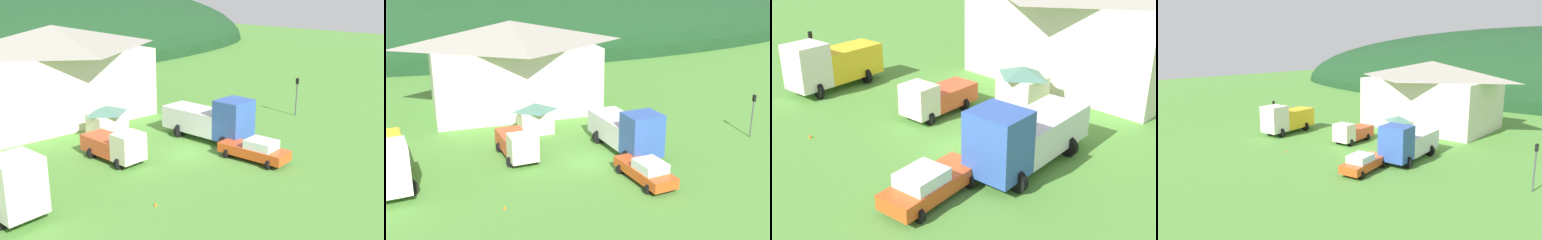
# 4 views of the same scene
# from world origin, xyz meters

# --- Properties ---
(ground_plane) EXTENTS (200.00, 200.00, 0.00)m
(ground_plane) POSITION_xyz_m (0.00, 0.00, 0.00)
(ground_plane) COLOR #518C38
(depot_building) EXTENTS (16.67, 11.71, 8.72)m
(depot_building) POSITION_xyz_m (-2.34, 15.95, 4.49)
(depot_building) COLOR silver
(depot_building) RESTS_ON ground
(play_shed_cream) EXTENTS (3.01, 2.45, 2.62)m
(play_shed_cream) POSITION_xyz_m (-1.99, 7.92, 1.35)
(play_shed_cream) COLOR beige
(play_shed_cream) RESTS_ON ground
(heavy_rig_striped) EXTENTS (3.61, 7.26, 3.65)m
(heavy_rig_striped) POSITION_xyz_m (-13.67, 0.55, 1.86)
(heavy_rig_striped) COLOR silver
(heavy_rig_striped) RESTS_ON ground
(light_truck_cream) EXTENTS (2.73, 5.35, 2.35)m
(light_truck_cream) POSITION_xyz_m (-4.68, 2.61, 1.16)
(light_truck_cream) COLOR beige
(light_truck_cream) RESTS_ON ground
(box_truck_blue) EXTENTS (3.76, 7.94, 3.71)m
(box_truck_blue) POSITION_xyz_m (3.59, 1.14, 1.76)
(box_truck_blue) COLOR #3356AD
(box_truck_blue) RESTS_ON ground
(service_pickup_orange) EXTENTS (2.71, 5.31, 1.66)m
(service_pickup_orange) POSITION_xyz_m (2.58, -4.18, 0.83)
(service_pickup_orange) COLOR #DD4E1C
(service_pickup_orange) RESTS_ON ground
(traffic_light_west) EXTENTS (0.20, 0.32, 3.84)m
(traffic_light_west) POSITION_xyz_m (-15.88, 0.37, 2.38)
(traffic_light_west) COLOR #4C4C51
(traffic_light_west) RESTS_ON ground
(traffic_cone_near_pickup) EXTENTS (0.36, 0.36, 0.49)m
(traffic_cone_near_pickup) POSITION_xyz_m (-7.08, -4.86, 0.00)
(traffic_cone_near_pickup) COLOR orange
(traffic_cone_near_pickup) RESTS_ON ground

